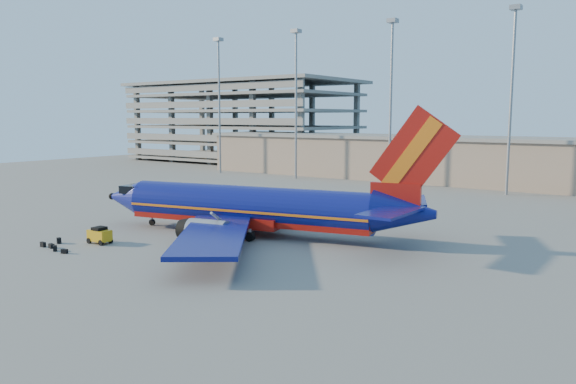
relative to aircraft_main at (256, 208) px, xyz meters
The scene contains 7 objects.
ground 3.51m from the aircraft_main, behind, with size 220.00×220.00×0.00m, color slate.
terminal_building 58.76m from the aircraft_main, 82.28° to the left, with size 122.00×16.00×8.50m.
parking_garage 98.51m from the aircraft_main, 130.80° to the left, with size 62.00×32.00×21.40m.
light_mast_row 48.59m from the aircraft_main, 86.42° to the left, with size 101.60×1.60×28.65m.
aircraft_main is the anchor object (origin of this frame).
baggage_tug 15.46m from the aircraft_main, 129.78° to the right, with size 2.31×1.48×1.61m.
luggage_pile 19.46m from the aircraft_main, 126.80° to the right, with size 4.71×2.58×0.55m.
Camera 1 is at (37.62, -44.39, 12.03)m, focal length 35.00 mm.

